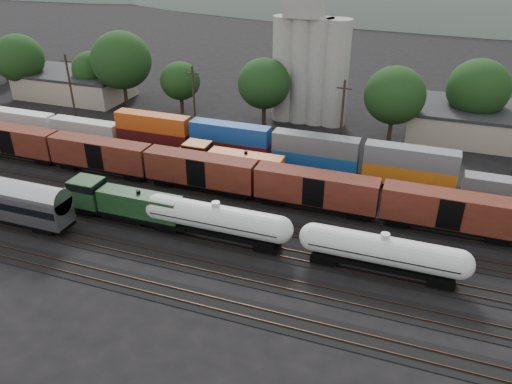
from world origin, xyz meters
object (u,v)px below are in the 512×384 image
(green_locomotive, at_px, (118,202))
(tank_car_a, at_px, (216,219))
(grain_silo, at_px, (309,58))
(orange_locomotive, at_px, (226,161))

(green_locomotive, xyz_separation_m, tank_car_a, (12.64, -0.00, 0.17))
(green_locomotive, relative_size, grain_silo, 0.58)
(orange_locomotive, height_order, grain_silo, grain_silo)
(green_locomotive, relative_size, tank_car_a, 0.97)
(orange_locomotive, bearing_deg, tank_car_a, -71.13)
(orange_locomotive, bearing_deg, grain_silo, 79.56)
(tank_car_a, distance_m, grain_silo, 41.88)
(tank_car_a, bearing_deg, grain_silo, 90.47)
(tank_car_a, distance_m, orange_locomotive, 15.85)
(tank_car_a, relative_size, orange_locomotive, 1.01)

